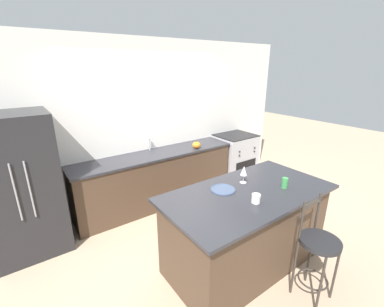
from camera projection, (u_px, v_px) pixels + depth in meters
ground_plane at (168, 211)px, 4.24m from camera, size 18.00×18.00×0.00m
wall_back at (146, 124)px, 4.30m from camera, size 6.00×0.07×2.70m
back_counter at (157, 178)px, 4.36m from camera, size 2.75×0.63×0.92m
sink_faucet at (150, 142)px, 4.31m from camera, size 0.02×0.13×0.22m
kitchen_island at (246, 228)px, 2.99m from camera, size 1.95×1.02×0.96m
refrigerator at (22, 186)px, 3.12m from camera, size 0.82×0.76×1.78m
oven_range at (234, 157)px, 5.29m from camera, size 0.75×0.68×0.96m
bar_stool_near at (317, 250)px, 2.51m from camera, size 0.38×0.38×1.09m
dinner_plate at (223, 189)px, 2.86m from camera, size 0.28×0.28×0.02m
wine_glass at (244, 171)px, 3.00m from camera, size 0.08×0.08×0.21m
coffee_mug at (256, 198)px, 2.59m from camera, size 0.12×0.09×0.09m
tumbler_cup at (285, 183)px, 2.91m from camera, size 0.07×0.07×0.12m
pumpkin_decoration at (197, 145)px, 4.44m from camera, size 0.15×0.15×0.14m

